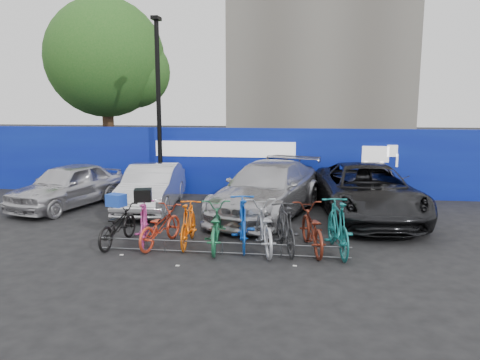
% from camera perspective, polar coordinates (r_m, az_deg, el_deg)
% --- Properties ---
extents(ground, '(100.00, 100.00, 0.00)m').
position_cam_1_polar(ground, '(11.02, -1.66, -8.10)').
color(ground, black).
rests_on(ground, ground).
extents(hoarding, '(22.00, 0.18, 2.40)m').
position_cam_1_polar(hoarding, '(16.58, 1.60, 2.23)').
color(hoarding, '#0A168E').
rests_on(hoarding, ground).
extents(tree, '(5.40, 5.20, 7.80)m').
position_cam_1_polar(tree, '(22.15, -15.49, 13.81)').
color(tree, '#382314').
rests_on(tree, ground).
extents(lamppost, '(0.25, 0.50, 6.11)m').
position_cam_1_polar(lamppost, '(16.49, -9.89, 9.26)').
color(lamppost, black).
rests_on(lamppost, ground).
extents(bike_rack, '(5.60, 0.03, 0.30)m').
position_cam_1_polar(bike_rack, '(10.40, -2.19, -8.25)').
color(bike_rack, '#595B60').
rests_on(bike_rack, ground).
extents(car_0, '(2.74, 4.39, 1.39)m').
position_cam_1_polar(car_0, '(15.77, -20.28, -0.63)').
color(car_0, '#BDBCC1').
rests_on(car_0, ground).
extents(car_1, '(1.82, 4.28, 1.37)m').
position_cam_1_polar(car_1, '(14.78, -10.70, -0.89)').
color(car_1, silver).
rests_on(car_1, ground).
extents(car_2, '(3.61, 5.74, 1.55)m').
position_cam_1_polar(car_2, '(13.79, 3.35, -1.14)').
color(car_2, '#B3B2B8').
rests_on(car_2, ground).
extents(car_3, '(3.01, 5.73, 1.54)m').
position_cam_1_polar(car_3, '(13.96, 15.23, -1.36)').
color(car_3, black).
rests_on(car_3, ground).
extents(bike_0, '(0.79, 1.81, 0.93)m').
position_cam_1_polar(bike_0, '(11.41, -14.73, -5.37)').
color(bike_0, black).
rests_on(bike_0, ground).
extents(bike_1, '(0.92, 1.81, 1.05)m').
position_cam_1_polar(bike_1, '(11.25, -11.64, -5.14)').
color(bike_1, '#CE3F93').
rests_on(bike_1, ground).
extents(bike_2, '(1.03, 1.86, 0.92)m').
position_cam_1_polar(bike_2, '(11.11, -9.73, -5.59)').
color(bike_2, red).
rests_on(bike_2, ground).
extents(bike_3, '(0.58, 1.76, 1.04)m').
position_cam_1_polar(bike_3, '(11.03, -6.33, -5.31)').
color(bike_3, '#FA630B').
rests_on(bike_3, ground).
extents(bike_4, '(0.91, 2.00, 1.02)m').
position_cam_1_polar(bike_4, '(10.76, -3.07, -5.72)').
color(bike_4, '#1F6B41').
rests_on(bike_4, ground).
extents(bike_5, '(0.87, 2.05, 1.20)m').
position_cam_1_polar(bike_5, '(10.81, 0.34, -5.14)').
color(bike_5, blue).
rests_on(bike_5, ground).
extents(bike_6, '(1.16, 2.16, 1.08)m').
position_cam_1_polar(bike_6, '(10.64, 2.89, -5.72)').
color(bike_6, '#ACAEB5').
rests_on(bike_6, ground).
extents(bike_7, '(0.93, 1.87, 1.08)m').
position_cam_1_polar(bike_7, '(10.58, 5.59, -5.83)').
color(bike_7, '#2A2B2D').
rests_on(bike_7, ground).
extents(bike_8, '(1.06, 2.06, 1.03)m').
position_cam_1_polar(bike_8, '(10.71, 8.71, -5.86)').
color(bike_8, maroon).
rests_on(bike_8, ground).
extents(bike_9, '(0.86, 2.09, 1.22)m').
position_cam_1_polar(bike_9, '(10.62, 11.84, -5.56)').
color(bike_9, '#176E6E').
rests_on(bike_9, ground).
extents(cargo_crate, '(0.48, 0.42, 0.29)m').
position_cam_1_polar(cargo_crate, '(11.27, -14.86, -2.39)').
color(cargo_crate, blue).
rests_on(cargo_crate, bike_0).
extents(cargo_topcase, '(0.46, 0.43, 0.29)m').
position_cam_1_polar(cargo_topcase, '(11.10, -11.75, -1.82)').
color(cargo_topcase, black).
rests_on(cargo_topcase, bike_1).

